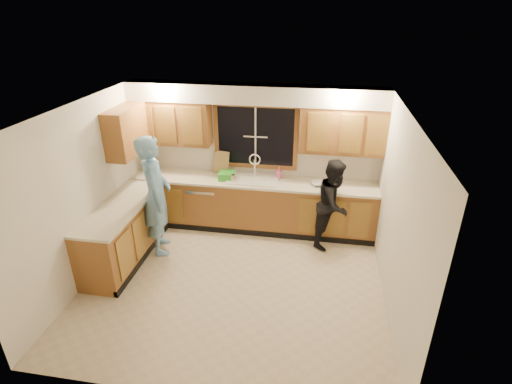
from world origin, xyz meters
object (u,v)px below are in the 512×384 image
at_px(dish_crate, 227,176).
at_px(bowl, 318,184).
at_px(soap_bottle, 279,172).
at_px(dishwasher, 206,203).
at_px(woman, 334,204).
at_px(stove, 106,253).
at_px(sink, 253,183).
at_px(man, 156,196).
at_px(knife_block, 156,166).

height_order(dish_crate, bowl, dish_crate).
bearing_deg(soap_bottle, bowl, -16.79).
relative_size(dishwasher, bowl, 3.72).
relative_size(woman, dish_crate, 5.38).
height_order(dishwasher, soap_bottle, soap_bottle).
distance_m(stove, woman, 3.53).
height_order(sink, dishwasher, sink).
relative_size(sink, bowl, 3.90).
xyz_separation_m(dishwasher, dish_crate, (0.41, -0.02, 0.57)).
height_order(man, bowl, man).
distance_m(knife_block, bowl, 2.87).
bearing_deg(man, soap_bottle, -80.47).
height_order(dishwasher, stove, stove).
bearing_deg(dish_crate, knife_block, 175.64).
xyz_separation_m(dishwasher, woman, (2.23, -0.30, 0.33)).
xyz_separation_m(knife_block, dish_crate, (1.32, -0.10, -0.04)).
distance_m(stove, bowl, 3.45).
bearing_deg(knife_block, stove, -115.80).
distance_m(sink, dish_crate, 0.46).
bearing_deg(stove, soap_bottle, 41.78).
relative_size(man, knife_block, 9.11).
relative_size(stove, bowl, 4.08).
xyz_separation_m(dishwasher, bowl, (1.96, -0.03, 0.54)).
height_order(stove, knife_block, knife_block).
distance_m(woman, dish_crate, 1.86).
bearing_deg(soap_bottle, dish_crate, -166.97).
height_order(dish_crate, soap_bottle, soap_bottle).
height_order(knife_block, bowl, knife_block).
distance_m(sink, woman, 1.42).
bearing_deg(bowl, knife_block, 177.93).
height_order(woman, knife_block, woman).
relative_size(woman, knife_block, 6.99).
height_order(stove, man, man).
xyz_separation_m(dishwasher, man, (-0.50, -0.93, 0.56)).
bearing_deg(dishwasher, dish_crate, -3.10).
bearing_deg(woman, man, 129.66).
bearing_deg(knife_block, sink, -26.74).
bearing_deg(woman, stove, 142.10).
height_order(dishwasher, man, man).
xyz_separation_m(sink, dishwasher, (-0.85, -0.01, -0.45)).
distance_m(dishwasher, bowl, 2.03).
relative_size(dishwasher, stove, 0.91).
distance_m(knife_block, dish_crate, 1.32).
bearing_deg(soap_bottle, knife_block, -177.36).
distance_m(man, knife_block, 1.09).
distance_m(sink, dishwasher, 0.96).
bearing_deg(stove, man, 63.21).
bearing_deg(woman, soap_bottle, 90.14).
distance_m(dishwasher, woman, 2.27).
height_order(sink, woman, woman).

